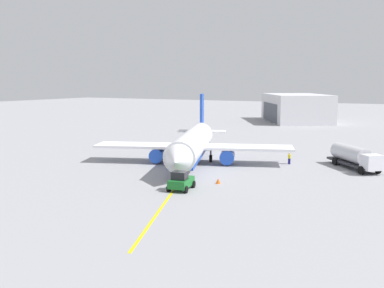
# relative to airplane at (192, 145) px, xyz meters

# --- Properties ---
(ground_plane) EXTENTS (400.00, 400.00, 0.00)m
(ground_plane) POSITION_rel_airplane_xyz_m (0.42, 0.16, -2.81)
(ground_plane) COLOR #939399
(airplane) EXTENTS (30.21, 29.26, 9.99)m
(airplane) POSITION_rel_airplane_xyz_m (0.00, 0.00, 0.00)
(airplane) COLOR white
(airplane) RESTS_ON ground
(fuel_tanker) EXTENTS (9.41, 8.52, 3.15)m
(fuel_tanker) POSITION_rel_airplane_xyz_m (-7.39, 21.78, -1.09)
(fuel_tanker) COLOR #2D2D33
(fuel_tanker) RESTS_ON ground
(pushback_tug) EXTENTS (3.88, 2.83, 2.20)m
(pushback_tug) POSITION_rel_airplane_xyz_m (14.51, 6.35, -1.80)
(pushback_tug) COLOR #196B28
(pushback_tug) RESTS_ON ground
(refueling_worker) EXTENTS (0.57, 0.44, 1.71)m
(refueling_worker) POSITION_rel_airplane_xyz_m (-6.45, 12.84, -1.99)
(refueling_worker) COLOR navy
(refueling_worker) RESTS_ON ground
(safety_cone_nose) EXTENTS (0.58, 0.58, 0.64)m
(safety_cone_nose) POSITION_rel_airplane_xyz_m (9.77, 8.76, -2.49)
(safety_cone_nose) COLOR #F2590F
(safety_cone_nose) RESTS_ON ground
(distant_hangar) EXTENTS (31.38, 27.19, 8.31)m
(distant_hangar) POSITION_rel_airplane_xyz_m (-74.79, -4.49, 1.34)
(distant_hangar) COLOR silver
(distant_hangar) RESTS_ON ground
(taxi_line_marking) EXTENTS (63.24, 24.17, 0.01)m
(taxi_line_marking) POSITION_rel_airplane_xyz_m (0.42, 0.16, -2.81)
(taxi_line_marking) COLOR yellow
(taxi_line_marking) RESTS_ON ground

